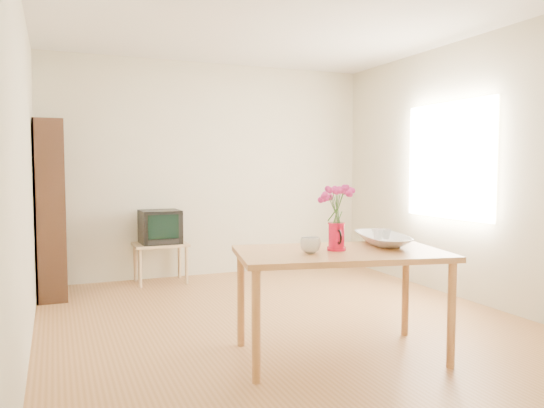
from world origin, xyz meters
name	(u,v)px	position (x,y,z in m)	size (l,w,h in m)	color
room	(288,171)	(0.03, 0.00, 1.30)	(4.50, 4.50, 4.50)	#8F5E32
table	(340,262)	(0.03, -0.89, 0.67)	(1.56, 1.08, 0.75)	#A16737
tv_stand	(160,249)	(-0.70, 1.97, 0.39)	(0.60, 0.45, 0.46)	tan
bookshelf	(51,215)	(-1.85, 1.75, 0.84)	(0.28, 0.70, 1.80)	black
pitcher	(336,238)	(0.01, -0.86, 0.84)	(0.13, 0.21, 0.20)	red
flowers	(337,201)	(0.01, -0.86, 1.09)	(0.22, 0.22, 0.32)	#EB379B
mug	(310,245)	(-0.21, -0.90, 0.80)	(0.14, 0.14, 0.11)	white
bowl	(382,215)	(0.47, -0.74, 0.97)	(0.47, 0.47, 0.45)	white
teacup_a	(378,221)	(0.43, -0.74, 0.93)	(0.08, 0.08, 0.07)	white
teacup_b	(386,220)	(0.51, -0.72, 0.93)	(0.07, 0.07, 0.06)	white
television	(160,226)	(-0.70, 1.98, 0.65)	(0.45, 0.42, 0.38)	black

